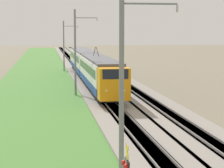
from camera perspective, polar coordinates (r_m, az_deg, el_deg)
The scene contains 9 objects.
ballast_main at distance 60.53m, azimuth -2.98°, elevation 0.38°, with size 240.00×4.40×0.30m.
ballast_adjacent at distance 61.07m, azimuth 0.86°, elevation 0.45°, with size 240.00×4.40×0.30m.
track_main at distance 60.53m, azimuth -2.98°, elevation 0.39°, with size 240.00×1.57×0.45m.
track_adjacent at distance 61.07m, azimuth 0.86°, elevation 0.46°, with size 240.00×1.57×0.45m.
grass_verge at distance 60.25m, azimuth -9.17°, elevation 0.18°, with size 240.00×11.51×0.12m.
passenger_train at distance 59.45m, azimuth -2.91°, elevation 2.48°, with size 43.48×2.87×5.19m.
catenary_mast_near at distance 18.64m, azimuth 1.42°, elevation -0.44°, with size 0.22×2.56×9.16m.
catenary_mast_mid at distance 47.37m, azimuth -4.77°, elevation 4.21°, with size 0.22×2.56×9.38m.
catenary_mast_far at distance 76.32m, azimuth -6.27°, elevation 5.02°, with size 0.22×2.56×8.77m.
Camera 1 is at (-9.83, 5.97, 7.14)m, focal length 70.00 mm.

